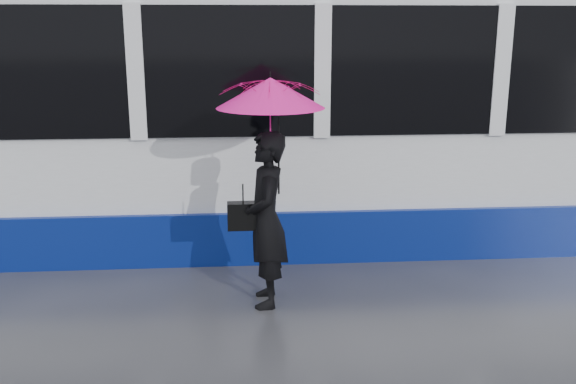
{
  "coord_description": "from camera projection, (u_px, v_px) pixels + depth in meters",
  "views": [
    {
      "loc": [
        -0.92,
        -5.74,
        2.69
      ],
      "look_at": [
        -0.46,
        0.35,
        1.1
      ],
      "focal_mm": 40.0,
      "sensor_mm": 36.0,
      "label": 1
    }
  ],
  "objects": [
    {
      "name": "ground",
      "position": [
        337.0,
        308.0,
        6.29
      ],
      "size": [
        90.0,
        90.0,
        0.0
      ],
      "primitive_type": "plane",
      "color": "#2A2A2F",
      "rests_on": "ground"
    },
    {
      "name": "rails",
      "position": [
        309.0,
        229.0,
        8.7
      ],
      "size": [
        34.0,
        1.51,
        0.02
      ],
      "color": "#3F3D38",
      "rests_on": "ground"
    },
    {
      "name": "tram",
      "position": [
        32.0,
        112.0,
        8.03
      ],
      "size": [
        26.0,
        2.56,
        3.35
      ],
      "color": "white",
      "rests_on": "ground"
    },
    {
      "name": "woman",
      "position": [
        266.0,
        220.0,
        6.21
      ],
      "size": [
        0.42,
        0.64,
        1.73
      ],
      "primitive_type": "imported",
      "rotation": [
        0.0,
        0.0,
        -1.55
      ],
      "color": "black",
      "rests_on": "ground"
    },
    {
      "name": "umbrella",
      "position": [
        271.0,
        114.0,
        5.95
      ],
      "size": [
        1.03,
        1.03,
        1.17
      ],
      "rotation": [
        0.0,
        0.0,
        0.02
      ],
      "color": "#DA126D",
      "rests_on": "ground"
    },
    {
      "name": "handbag",
      "position": [
        243.0,
        216.0,
        6.2
      ],
      "size": [
        0.31,
        0.14,
        0.45
      ],
      "rotation": [
        0.0,
        0.0,
        0.02
      ],
      "color": "black",
      "rests_on": "ground"
    }
  ]
}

